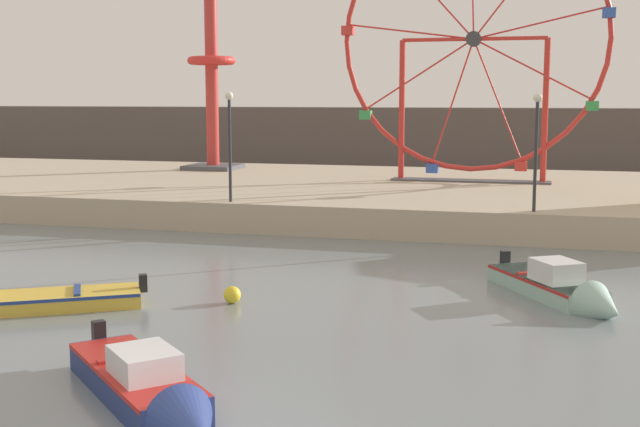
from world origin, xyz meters
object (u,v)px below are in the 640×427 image
Objects in this scene: motorboat_navy_blue at (151,392)px; mooring_buoy_orange at (232,295)px; ferris_wheel_red_frame at (474,44)px; promenade_lamp_near at (230,131)px; promenade_lamp_far at (536,135)px; motorboat_mustard_yellow at (12,302)px; drop_tower_red_tower at (211,46)px; motorboat_seafoam at (563,290)px.

mooring_buoy_orange is (-1.34, 7.16, -0.11)m from motorboat_navy_blue.
ferris_wheel_red_frame reaches higher than mooring_buoy_orange.
promenade_lamp_near is at bearing -129.00° from ferris_wheel_red_frame.
motorboat_navy_blue is 1.09× the size of promenade_lamp_far.
promenade_lamp_near is 11.36m from promenade_lamp_far.
motorboat_mustard_yellow is 0.31× the size of drop_tower_red_tower.
mooring_buoy_orange is (4.18, -10.70, -3.65)m from promenade_lamp_near.
drop_tower_red_tower is 15.36m from promenade_lamp_near.
motorboat_navy_blue reaches higher than motorboat_mustard_yellow.
promenade_lamp_near reaches higher than mooring_buoy_orange.
motorboat_mustard_yellow is (-12.97, -4.46, -0.10)m from motorboat_seafoam.
motorboat_navy_blue is 1.08× the size of promenade_lamp_near.
promenade_lamp_far reaches higher than motorboat_seafoam.
motorboat_mustard_yellow is 13.34m from promenade_lamp_near.
motorboat_seafoam is at bearing 16.25° from mooring_buoy_orange.
motorboat_seafoam is 11.65m from motorboat_navy_blue.
motorboat_seafoam is 9.24m from promenade_lamp_far.
motorboat_seafoam is 8.39m from mooring_buoy_orange.
promenade_lamp_far is at bearing -163.77° from motorboat_mustard_yellow.
promenade_lamp_far is (3.10, -10.04, -3.79)m from ferris_wheel_red_frame.
ferris_wheel_red_frame reaches higher than motorboat_seafoam.
motorboat_seafoam reaches higher than mooring_buoy_orange.
promenade_lamp_near is at bearing 150.84° from motorboat_navy_blue.
drop_tower_red_tower is (-18.49, 21.78, 7.62)m from motorboat_seafoam.
promenade_lamp_near is (-8.25, -10.19, -3.75)m from ferris_wheel_red_frame.
promenade_lamp_far is (11.35, 0.15, -0.04)m from promenade_lamp_near.
mooring_buoy_orange is (-4.07, -20.89, -7.40)m from ferris_wheel_red_frame.
promenade_lamp_near is (-12.24, 8.35, 3.56)m from motorboat_seafoam.
drop_tower_red_tower is at bearing -171.79° from motorboat_seafoam.
ferris_wheel_red_frame is at bearing 51.00° from promenade_lamp_near.
motorboat_navy_blue is at bearing -79.43° from mooring_buoy_orange.
drop_tower_red_tower is at bearing 113.38° from mooring_buoy_orange.
motorboat_seafoam is at bearing -49.67° from drop_tower_red_tower.
drop_tower_red_tower is 22.43m from promenade_lamp_far.
motorboat_mustard_yellow is at bearing -103.16° from motorboat_seafoam.
motorboat_mustard_yellow is 0.39× the size of ferris_wheel_red_frame.
drop_tower_red_tower is 37.42× the size of mooring_buoy_orange.
motorboat_mustard_yellow is 1.12× the size of motorboat_navy_blue.
mooring_buoy_orange is (10.43, -24.13, -7.71)m from drop_tower_red_tower.
motorboat_navy_blue is at bearing -67.36° from motorboat_seafoam.
motorboat_seafoam reaches higher than motorboat_navy_blue.
ferris_wheel_red_frame is 22.54m from mooring_buoy_orange.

